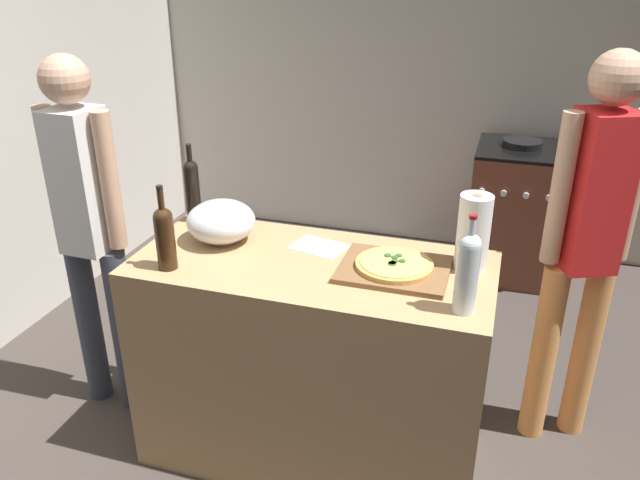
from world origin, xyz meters
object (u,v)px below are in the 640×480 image
at_px(mixing_bowl, 221,221).
at_px(wine_bottle_clear, 467,270).
at_px(wine_bottle_amber, 192,188).
at_px(stove, 522,212).
at_px(wine_bottle_green, 165,235).
at_px(paper_towel_roll, 473,233).
at_px(person_in_stripes, 89,223).
at_px(pizza, 394,264).
at_px(person_in_red, 587,236).

height_order(mixing_bowl, wine_bottle_clear, wine_bottle_clear).
relative_size(wine_bottle_amber, stove, 0.38).
bearing_deg(stove, mixing_bowl, -122.03).
bearing_deg(stove, wine_bottle_green, -120.37).
xyz_separation_m(mixing_bowl, paper_towel_roll, (0.99, 0.05, 0.06)).
distance_m(paper_towel_roll, person_in_stripes, 1.61).
distance_m(wine_bottle_green, wine_bottle_clear, 1.09).
xyz_separation_m(pizza, mixing_bowl, (-0.72, 0.06, 0.05)).
bearing_deg(person_in_stripes, mixing_bowl, 3.90).
relative_size(pizza, wine_bottle_green, 0.88).
bearing_deg(wine_bottle_green, paper_towel_roll, 17.04).
height_order(mixing_bowl, wine_bottle_green, wine_bottle_green).
xyz_separation_m(paper_towel_roll, stove, (0.22, 1.88, -0.63)).
relative_size(pizza, person_in_stripes, 0.17).
xyz_separation_m(pizza, paper_towel_roll, (0.26, 0.11, 0.12)).
height_order(mixing_bowl, paper_towel_roll, paper_towel_roll).
bearing_deg(paper_towel_roll, mixing_bowl, -177.14).
xyz_separation_m(pizza, person_in_red, (0.69, 0.42, 0.02)).
height_order(paper_towel_roll, stove, paper_towel_roll).
bearing_deg(person_in_red, wine_bottle_clear, -123.55).
relative_size(paper_towel_roll, wine_bottle_amber, 0.85).
bearing_deg(wine_bottle_clear, stove, 84.56).
xyz_separation_m(wine_bottle_green, wine_bottle_clear, (1.09, 0.02, 0.02)).
height_order(pizza, wine_bottle_amber, wine_bottle_amber).
height_order(wine_bottle_green, stove, wine_bottle_green).
bearing_deg(person_in_stripes, pizza, -0.78).
bearing_deg(stove, person_in_stripes, -132.68).
bearing_deg(mixing_bowl, person_in_stripes, -176.10).
distance_m(wine_bottle_clear, person_in_red, 0.76).
bearing_deg(wine_bottle_amber, paper_towel_roll, -5.24).
bearing_deg(wine_bottle_green, stove, 59.63).
height_order(pizza, wine_bottle_green, wine_bottle_green).
relative_size(pizza, wine_bottle_clear, 0.84).
relative_size(wine_bottle_green, stove, 0.36).
distance_m(wine_bottle_green, stove, 2.63).
distance_m(pizza, wine_bottle_green, 0.85).
distance_m(wine_bottle_clear, wine_bottle_amber, 1.28).
relative_size(mixing_bowl, stove, 0.31).
distance_m(wine_bottle_green, wine_bottle_amber, 0.46).
height_order(wine_bottle_green, person_in_stripes, person_in_stripes).
distance_m(wine_bottle_clear, person_in_stripes, 1.63).
distance_m(stove, person_in_red, 1.66).
bearing_deg(wine_bottle_green, wine_bottle_clear, 0.83).
distance_m(pizza, stove, 2.11).
bearing_deg(wine_bottle_green, mixing_bowl, 72.53).
height_order(mixing_bowl, person_in_red, person_in_red).
relative_size(wine_bottle_green, wine_bottle_amber, 0.94).
height_order(wine_bottle_green, wine_bottle_clear, wine_bottle_clear).
relative_size(pizza, person_in_red, 0.17).
bearing_deg(person_in_red, pizza, -148.41).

